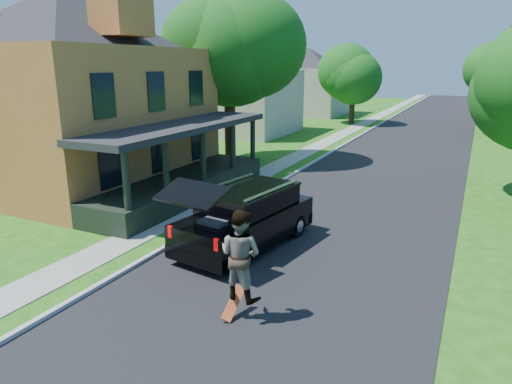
% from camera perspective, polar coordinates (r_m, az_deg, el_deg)
% --- Properties ---
extents(ground, '(140.00, 140.00, 0.00)m').
position_cam_1_polar(ground, '(11.79, 2.12, -12.15)').
color(ground, '#1C5410').
rests_on(ground, ground).
extents(street, '(8.00, 120.00, 0.02)m').
position_cam_1_polar(street, '(30.35, 17.62, 4.55)').
color(street, black).
rests_on(street, ground).
extents(curb, '(0.15, 120.00, 0.12)m').
position_cam_1_polar(curb, '(31.16, 10.23, 5.31)').
color(curb, '#ACABA7').
rests_on(curb, ground).
extents(sidewalk, '(1.30, 120.00, 0.03)m').
position_cam_1_polar(sidewalk, '(31.61, 7.52, 5.57)').
color(sidewalk, gray).
rests_on(sidewalk, ground).
extents(front_walk, '(6.50, 1.20, 0.03)m').
position_cam_1_polar(front_walk, '(21.42, -14.88, 0.30)').
color(front_walk, gray).
rests_on(front_walk, ground).
extents(main_house, '(15.56, 15.56, 10.10)m').
position_cam_1_polar(main_house, '(23.02, -22.22, 13.16)').
color(main_house, '#B67635').
rests_on(main_house, ground).
extents(neighbor_house_mid, '(12.78, 12.78, 8.30)m').
position_cam_1_polar(neighbor_house_mid, '(37.94, -1.93, 13.75)').
color(neighbor_house_mid, '#B4AD9F').
rests_on(neighbor_house_mid, ground).
extents(neighbor_house_far, '(12.78, 12.78, 8.30)m').
position_cam_1_polar(neighbor_house_far, '(52.62, 6.46, 14.22)').
color(neighbor_house_far, '#B4AD9F').
rests_on(neighbor_house_far, ground).
extents(black_suv, '(2.77, 5.56, 2.48)m').
position_cam_1_polar(black_suv, '(14.06, -1.29, -3.19)').
color(black_suv, black).
rests_on(black_suv, ground).
extents(skateboarder, '(1.08, 0.88, 2.05)m').
position_cam_1_polar(skateboarder, '(10.01, -1.96, -7.81)').
color(skateboarder, black).
rests_on(skateboarder, ground).
extents(skateboard, '(0.23, 0.83, 0.60)m').
position_cam_1_polar(skateboard, '(10.57, -2.86, -13.82)').
color(skateboard, '#B73B0F').
rests_on(skateboard, ground).
extents(tree_left_mid, '(7.00, 7.07, 9.60)m').
position_cam_1_polar(tree_left_mid, '(26.30, -3.43, 17.33)').
color(tree_left_mid, black).
rests_on(tree_left_mid, ground).
extents(tree_left_far, '(6.33, 6.16, 8.00)m').
position_cam_1_polar(tree_left_far, '(44.83, 12.12, 14.75)').
color(tree_left_far, black).
rests_on(tree_left_far, ground).
extents(tree_right_mid, '(5.88, 5.84, 8.37)m').
position_cam_1_polar(tree_right_mid, '(41.20, 28.68, 13.67)').
color(tree_right_mid, black).
rests_on(tree_right_mid, ground).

